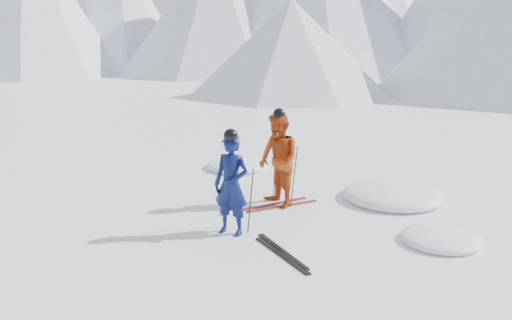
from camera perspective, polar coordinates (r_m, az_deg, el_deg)
The scene contains 12 objects.
ground at distance 9.86m, azimuth 7.55°, elevation -8.56°, with size 160.00×160.00×0.00m, color white.
skier_blue at distance 9.89m, azimuth -2.63°, elevation -2.65°, with size 0.68×0.45×1.87m, color #0B1446.
skier_red at distance 11.46m, azimuth 2.40°, elevation -0.05°, with size 0.98×0.76×2.01m, color #AB370D.
pole_blue_left at distance 10.28m, azimuth -3.28°, elevation -3.85°, with size 0.02×0.02×1.25m, color black.
pole_blue_right at distance 10.00m, azimuth -0.58°, elevation -4.32°, with size 0.02×0.02×1.25m, color black.
pole_red_left at distance 11.91m, azimuth 1.97°, elevation -1.19°, with size 0.02×0.02×1.34m, color black.
pole_red_right at distance 11.49m, azimuth 4.03°, elevation -1.76°, with size 0.02×0.02×1.34m, color black.
ski_worn_left at distance 11.80m, azimuth 1.89°, elevation -4.65°, with size 0.09×1.70×0.03m, color black.
ski_worn_right at distance 11.66m, azimuth 2.82°, elevation -4.88°, with size 0.09×1.70×0.03m, color black.
ski_loose_a at distance 9.39m, azimuth 2.77°, elevation -9.52°, with size 0.09×1.70×0.03m, color black.
ski_loose_b at distance 9.22m, azimuth 2.71°, elevation -9.96°, with size 0.09×1.70×0.03m, color black.
snow_lumps at distance 12.67m, azimuth 9.96°, elevation -3.65°, with size 7.92×3.61×0.49m.
Camera 1 is at (4.81, -7.79, 3.67)m, focal length 38.00 mm.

